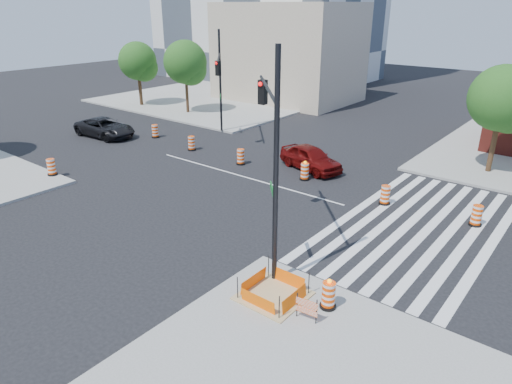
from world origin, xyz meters
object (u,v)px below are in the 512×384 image
Objects in this scene: dark_suv at (105,128)px; signal_pole_se at (271,137)px; signal_pole_nw at (220,75)px; red_coupe at (311,158)px.

signal_pole_se is (21.61, -6.95, 4.49)m from dark_suv.
signal_pole_nw is (-14.18, 12.50, -0.37)m from signal_pole_se.
signal_pole_nw reaches higher than dark_suv.
red_coupe is 10.62m from signal_pole_nw.
red_coupe is 12.25m from signal_pole_se.
signal_pole_se is at bearing -139.86° from red_coupe.
signal_pole_se reaches higher than dark_suv.
red_coupe reaches higher than dark_suv.
red_coupe is 17.37m from dark_suv.
signal_pole_nw is (7.43, 5.55, 4.12)m from dark_suv.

